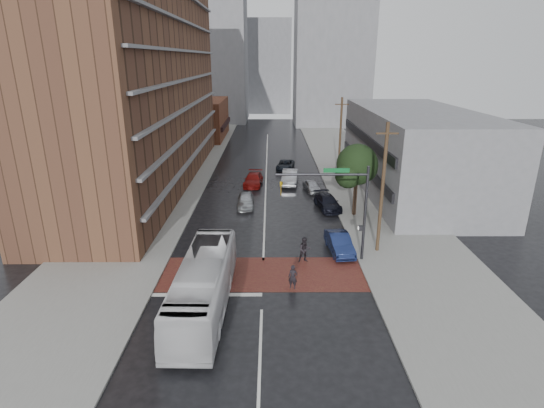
{
  "coord_description": "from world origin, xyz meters",
  "views": [
    {
      "loc": [
        0.53,
        -25.86,
        14.21
      ],
      "look_at": [
        0.66,
        5.26,
        3.5
      ],
      "focal_mm": 28.0,
      "sensor_mm": 36.0,
      "label": 1
    }
  ],
  "objects_px": {
    "pedestrian_b": "(305,250)",
    "car_travel_c": "(253,180)",
    "suv_travel": "(285,165)",
    "car_parked_mid": "(328,202)",
    "car_parked_far": "(312,186)",
    "transit_bus": "(204,285)",
    "car_parked_near": "(339,243)",
    "pedestrian_a": "(293,277)",
    "car_travel_b": "(290,177)",
    "car_travel_a": "(245,200)"
  },
  "relations": [
    {
      "from": "car_travel_a",
      "to": "pedestrian_a",
      "type": "bearing_deg",
      "value": -78.3
    },
    {
      "from": "pedestrian_b",
      "to": "suv_travel",
      "type": "distance_m",
      "value": 27.43
    },
    {
      "from": "pedestrian_a",
      "to": "suv_travel",
      "type": "height_order",
      "value": "pedestrian_a"
    },
    {
      "from": "transit_bus",
      "to": "car_travel_b",
      "type": "xyz_separation_m",
      "value": [
        6.27,
        26.55,
        -0.75
      ]
    },
    {
      "from": "pedestrian_b",
      "to": "car_parked_near",
      "type": "relative_size",
      "value": 0.43
    },
    {
      "from": "car_parked_near",
      "to": "car_travel_c",
      "type": "bearing_deg",
      "value": 106.33
    },
    {
      "from": "car_travel_c",
      "to": "suv_travel",
      "type": "bearing_deg",
      "value": 66.63
    },
    {
      "from": "suv_travel",
      "to": "car_parked_far",
      "type": "xyz_separation_m",
      "value": [
        2.64,
        -10.0,
        -0.01
      ]
    },
    {
      "from": "car_travel_c",
      "to": "suv_travel",
      "type": "xyz_separation_m",
      "value": [
        4.03,
        7.5,
        -0.08
      ]
    },
    {
      "from": "pedestrian_a",
      "to": "car_travel_b",
      "type": "distance_m",
      "value": 24.28
    },
    {
      "from": "transit_bus",
      "to": "car_parked_near",
      "type": "relative_size",
      "value": 2.59
    },
    {
      "from": "car_parked_near",
      "to": "car_parked_far",
      "type": "bearing_deg",
      "value": 86.82
    },
    {
      "from": "car_travel_b",
      "to": "pedestrian_b",
      "type": "bearing_deg",
      "value": -83.54
    },
    {
      "from": "pedestrian_b",
      "to": "car_parked_near",
      "type": "bearing_deg",
      "value": 21.41
    },
    {
      "from": "suv_travel",
      "to": "car_parked_mid",
      "type": "xyz_separation_m",
      "value": [
        3.66,
        -15.79,
        0.05
      ]
    },
    {
      "from": "car_travel_c",
      "to": "car_parked_far",
      "type": "xyz_separation_m",
      "value": [
        6.68,
        -2.5,
        -0.09
      ]
    },
    {
      "from": "transit_bus",
      "to": "pedestrian_b",
      "type": "bearing_deg",
      "value": 44.75
    },
    {
      "from": "pedestrian_b",
      "to": "car_parked_far",
      "type": "relative_size",
      "value": 0.53
    },
    {
      "from": "pedestrian_a",
      "to": "car_travel_c",
      "type": "height_order",
      "value": "pedestrian_a"
    },
    {
      "from": "pedestrian_a",
      "to": "suv_travel",
      "type": "relative_size",
      "value": 0.36
    },
    {
      "from": "transit_bus",
      "to": "car_travel_c",
      "type": "xyz_separation_m",
      "value": [
        1.94,
        26.03,
        -0.88
      ]
    },
    {
      "from": "car_travel_c",
      "to": "car_parked_near",
      "type": "height_order",
      "value": "car_parked_near"
    },
    {
      "from": "car_parked_mid",
      "to": "car_travel_a",
      "type": "bearing_deg",
      "value": 165.4
    },
    {
      "from": "pedestrian_b",
      "to": "car_travel_a",
      "type": "bearing_deg",
      "value": 102.9
    },
    {
      "from": "transit_bus",
      "to": "car_parked_mid",
      "type": "distance_m",
      "value": 20.21
    },
    {
      "from": "pedestrian_b",
      "to": "car_travel_b",
      "type": "bearing_deg",
      "value": 81.14
    },
    {
      "from": "pedestrian_a",
      "to": "car_travel_b",
      "type": "xyz_separation_m",
      "value": [
        0.87,
        24.27,
        0.02
      ]
    },
    {
      "from": "car_parked_near",
      "to": "pedestrian_b",
      "type": "bearing_deg",
      "value": -154.78
    },
    {
      "from": "transit_bus",
      "to": "car_parked_far",
      "type": "xyz_separation_m",
      "value": [
        8.61,
        23.52,
        -0.97
      ]
    },
    {
      "from": "car_travel_b",
      "to": "car_parked_mid",
      "type": "distance_m",
      "value": 9.43
    },
    {
      "from": "pedestrian_b",
      "to": "car_travel_a",
      "type": "height_order",
      "value": "pedestrian_b"
    },
    {
      "from": "suv_travel",
      "to": "pedestrian_a",
      "type": "bearing_deg",
      "value": -81.06
    },
    {
      "from": "pedestrian_b",
      "to": "car_travel_c",
      "type": "bearing_deg",
      "value": 93.39
    },
    {
      "from": "suv_travel",
      "to": "car_parked_near",
      "type": "bearing_deg",
      "value": -72.7
    },
    {
      "from": "pedestrian_b",
      "to": "suv_travel",
      "type": "bearing_deg",
      "value": 81.63
    },
    {
      "from": "pedestrian_b",
      "to": "car_travel_b",
      "type": "height_order",
      "value": "pedestrian_b"
    },
    {
      "from": "pedestrian_a",
      "to": "pedestrian_b",
      "type": "height_order",
      "value": "pedestrian_b"
    },
    {
      "from": "pedestrian_a",
      "to": "suv_travel",
      "type": "distance_m",
      "value": 31.26
    },
    {
      "from": "transit_bus",
      "to": "car_parked_near",
      "type": "distance_m",
      "value": 12.13
    },
    {
      "from": "car_parked_far",
      "to": "transit_bus",
      "type": "bearing_deg",
      "value": -120.72
    },
    {
      "from": "suv_travel",
      "to": "car_parked_mid",
      "type": "distance_m",
      "value": 16.21
    },
    {
      "from": "pedestrian_a",
      "to": "car_parked_far",
      "type": "bearing_deg",
      "value": 97.77
    },
    {
      "from": "car_parked_near",
      "to": "car_parked_far",
      "type": "height_order",
      "value": "car_parked_near"
    },
    {
      "from": "car_parked_near",
      "to": "car_parked_mid",
      "type": "xyz_separation_m",
      "value": [
        0.36,
        9.96,
        -0.05
      ]
    },
    {
      "from": "car_travel_a",
      "to": "car_parked_mid",
      "type": "bearing_deg",
      "value": -6.27
    },
    {
      "from": "car_travel_c",
      "to": "car_parked_near",
      "type": "relative_size",
      "value": 1.1
    },
    {
      "from": "transit_bus",
      "to": "car_parked_far",
      "type": "height_order",
      "value": "transit_bus"
    },
    {
      "from": "transit_bus",
      "to": "car_travel_c",
      "type": "height_order",
      "value": "transit_bus"
    },
    {
      "from": "pedestrian_b",
      "to": "car_travel_c",
      "type": "relative_size",
      "value": 0.39
    },
    {
      "from": "suv_travel",
      "to": "car_parked_far",
      "type": "relative_size",
      "value": 1.24
    }
  ]
}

